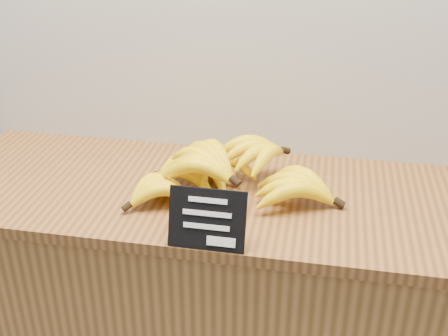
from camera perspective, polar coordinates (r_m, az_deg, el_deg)
counter at (r=1.73m, az=0.32°, el=-16.19°), size 1.44×0.50×0.90m
counter_top at (r=1.45m, az=0.37°, el=-2.79°), size 1.53×0.54×0.03m
chalkboard_sign at (r=1.21m, az=-1.74°, el=-5.25°), size 0.17×0.05×0.13m
banana_pile at (r=1.42m, az=-0.11°, el=-0.49°), size 0.57×0.32×0.13m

